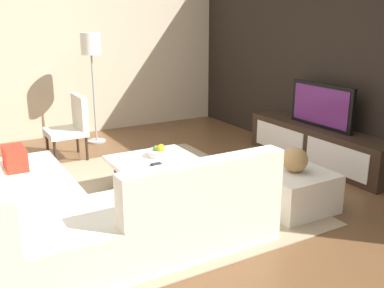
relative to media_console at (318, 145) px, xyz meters
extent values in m
plane|color=brown|center=(0.00, -2.40, -0.25)|extent=(14.00, 14.00, 0.00)
cube|color=black|center=(0.00, 0.30, 1.15)|extent=(6.40, 0.12, 2.80)
cube|color=beige|center=(-3.20, -2.20, 1.15)|extent=(0.12, 5.20, 2.80)
cube|color=tan|center=(-0.10, -2.40, -0.24)|extent=(3.16, 2.62, 0.01)
cube|color=#332319|center=(0.00, 0.00, 0.00)|extent=(2.25, 0.47, 0.50)
cube|color=white|center=(-0.52, -0.24, 0.00)|extent=(0.95, 0.01, 0.35)
cube|color=white|center=(0.52, -0.24, 0.00)|extent=(0.95, 0.01, 0.35)
cube|color=black|center=(0.00, 0.00, 0.54)|extent=(1.03, 0.05, 0.58)
cube|color=#591E66|center=(0.00, -0.03, 0.54)|extent=(0.92, 0.01, 0.48)
cube|color=silver|center=(0.20, -3.70, -0.04)|extent=(2.33, 0.85, 0.43)
cube|color=silver|center=(0.94, -2.55, -0.04)|extent=(0.85, 1.43, 0.43)
cube|color=silver|center=(1.28, -2.55, 0.38)|extent=(0.18, 1.43, 0.41)
cube|color=red|center=(-0.50, -3.70, 0.29)|extent=(0.36, 0.20, 0.22)
cube|color=red|center=(0.94, -2.20, 0.21)|extent=(0.60, 0.44, 0.06)
cube|color=#332319|center=(-0.10, -2.30, -0.08)|extent=(0.82, 0.74, 0.33)
cube|color=white|center=(-0.10, -2.30, 0.10)|extent=(1.02, 0.93, 0.05)
cylinder|color=#332319|center=(-2.08, -3.06, -0.06)|extent=(0.04, 0.04, 0.38)
cylinder|color=#332319|center=(-1.64, -3.06, -0.06)|extent=(0.04, 0.04, 0.38)
cylinder|color=#332319|center=(-2.08, -2.64, -0.06)|extent=(0.04, 0.04, 0.38)
cylinder|color=#332319|center=(-1.64, -2.64, -0.06)|extent=(0.04, 0.04, 0.38)
cube|color=silver|center=(-1.86, -2.85, 0.13)|extent=(0.52, 0.50, 0.08)
cube|color=silver|center=(-1.86, -2.64, 0.40)|extent=(0.52, 0.08, 0.45)
cylinder|color=#A5A5AA|center=(-2.49, -2.23, -0.24)|extent=(0.28, 0.28, 0.02)
cylinder|color=#A5A5AA|center=(-2.49, -2.23, 0.44)|extent=(0.03, 0.03, 1.32)
cylinder|color=white|center=(-2.49, -2.23, 1.26)|extent=(0.30, 0.30, 0.32)
cube|color=silver|center=(0.92, -1.27, -0.05)|extent=(0.70, 0.70, 0.40)
cylinder|color=silver|center=(-0.28, -2.20, 0.17)|extent=(0.28, 0.28, 0.07)
sphere|color=gold|center=(-0.26, -2.20, 0.22)|extent=(0.10, 0.10, 0.10)
sphere|color=gold|center=(-0.32, -2.16, 0.22)|extent=(0.08, 0.08, 0.08)
sphere|color=#4C8C33|center=(-0.30, -2.23, 0.22)|extent=(0.08, 0.08, 0.08)
sphere|color=#AD8451|center=(0.92, -1.27, 0.28)|extent=(0.25, 0.25, 0.25)
cube|color=maroon|center=(0.12, -2.42, 0.15)|extent=(0.14, 0.13, 0.03)
cube|color=#1E232D|center=(0.13, -2.41, 0.17)|extent=(0.15, 0.11, 0.02)
camera|label=1|loc=(3.99, -4.25, 1.66)|focal=41.04mm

